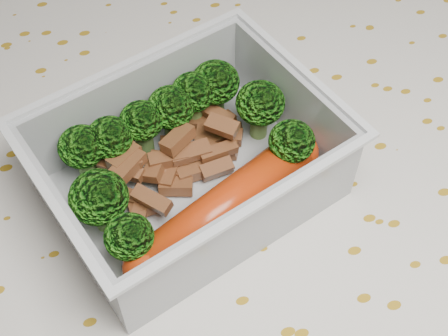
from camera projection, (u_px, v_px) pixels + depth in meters
name	position (u px, v px, depth m)	size (l,w,h in m)	color
dining_table	(213.00, 247.00, 0.54)	(1.40, 0.90, 0.75)	brown
tablecloth	(212.00, 216.00, 0.50)	(1.46, 0.96, 0.19)	silver
lunch_container	(189.00, 169.00, 0.45)	(0.24, 0.21, 0.07)	#B9BEC3
broccoli_florets	(172.00, 136.00, 0.45)	(0.18, 0.15, 0.05)	#608C3F
meat_pile	(176.00, 159.00, 0.46)	(0.12, 0.09, 0.03)	brown
sausage	(227.00, 206.00, 0.43)	(0.16, 0.09, 0.03)	#B7300B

